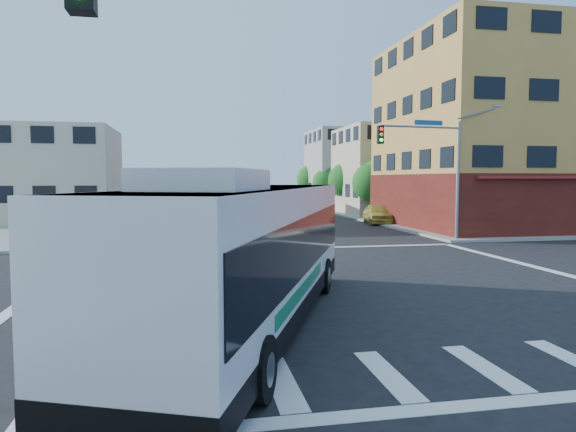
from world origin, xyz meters
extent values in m
plane|color=black|center=(0.00, 0.00, 0.00)|extent=(120.00, 120.00, 0.00)
cube|color=gray|center=(35.00, 35.00, 0.07)|extent=(50.00, 50.00, 0.15)
cube|color=#C79347|center=(20.00, 18.50, 7.00)|extent=(18.00, 15.00, 14.00)
cube|color=maroon|center=(20.00, 18.50, 2.00)|extent=(18.09, 15.08, 4.00)
cube|color=#C3B495|center=(17.00, 34.00, 4.50)|extent=(12.00, 10.00, 9.00)
cube|color=#9F9F9A|center=(17.00, 48.00, 5.00)|extent=(12.00, 10.00, 10.00)
cube|color=beige|center=(-17.00, 30.00, 4.00)|extent=(12.00, 10.00, 8.00)
cylinder|color=slate|center=(10.80, 10.80, 3.50)|extent=(0.18, 0.18, 7.00)
cylinder|color=slate|center=(8.30, 10.55, 6.60)|extent=(5.01, 0.62, 0.12)
cube|color=black|center=(5.80, 10.30, 6.10)|extent=(0.32, 0.30, 1.00)
sphere|color=#FF0C0C|center=(5.80, 10.13, 6.40)|extent=(0.20, 0.20, 0.20)
sphere|color=yellow|center=(5.80, 10.13, 6.10)|extent=(0.20, 0.20, 0.20)
sphere|color=#19FF33|center=(5.80, 10.13, 5.80)|extent=(0.20, 0.20, 0.20)
cube|color=#154E93|center=(8.80, 10.60, 6.85)|extent=(1.80, 0.22, 0.28)
cube|color=gray|center=(13.30, 11.05, 8.00)|extent=(0.50, 0.22, 0.14)
cylinder|color=#332212|center=(11.80, 28.00, 0.96)|extent=(0.28, 0.28, 1.92)
sphere|color=#1B601F|center=(11.80, 28.00, 3.37)|extent=(3.60, 3.60, 3.60)
sphere|color=#1B601F|center=(12.20, 27.70, 4.27)|extent=(2.52, 2.52, 2.52)
cylinder|color=#332212|center=(11.80, 36.00, 1.00)|extent=(0.28, 0.28, 1.99)
sphere|color=#1B601F|center=(11.80, 36.00, 3.51)|extent=(3.80, 3.80, 3.80)
sphere|color=#1B601F|center=(12.20, 35.70, 4.46)|extent=(2.66, 2.66, 2.66)
cylinder|color=#332212|center=(11.80, 44.00, 0.94)|extent=(0.28, 0.28, 1.89)
sphere|color=#1B601F|center=(11.80, 44.00, 3.25)|extent=(3.40, 3.40, 3.40)
sphere|color=#1B601F|center=(12.20, 43.70, 4.10)|extent=(2.38, 2.38, 2.38)
cylinder|color=#332212|center=(11.80, 52.00, 1.01)|extent=(0.28, 0.28, 2.03)
sphere|color=#1B601F|center=(11.80, 52.00, 3.63)|extent=(4.00, 4.00, 4.00)
sphere|color=#1B601F|center=(12.20, 51.70, 4.63)|extent=(2.80, 2.80, 2.80)
cube|color=black|center=(-3.13, -4.42, 0.59)|extent=(7.40, 13.03, 0.48)
cube|color=white|center=(-3.13, -4.42, 1.91)|extent=(7.38, 13.01, 3.07)
cube|color=black|center=(-3.13, -4.42, 2.10)|extent=(7.29, 12.67, 1.35)
cube|color=black|center=(-0.73, 1.51, 1.99)|extent=(2.37, 1.00, 1.45)
cube|color=#E5590C|center=(-0.72, 1.54, 3.07)|extent=(1.93, 0.82, 0.30)
cube|color=white|center=(-3.13, -4.42, 3.38)|extent=(7.23, 12.75, 0.13)
cube|color=white|center=(-4.34, -7.42, 3.64)|extent=(2.67, 2.92, 0.39)
cube|color=#177849|center=(-4.61, -4.40, 1.13)|extent=(2.24, 5.50, 0.30)
cube|color=#177849|center=(-2.04, -5.44, 1.13)|extent=(2.24, 5.50, 0.30)
cylinder|color=black|center=(-2.77, -0.11, 0.56)|extent=(0.72, 1.16, 1.12)
cylinder|color=#99999E|center=(-2.91, -0.05, 0.56)|extent=(0.25, 0.54, 0.56)
cylinder|color=black|center=(-0.39, -1.07, 0.56)|extent=(0.72, 1.16, 1.12)
cylinder|color=#99999E|center=(-0.25, -1.13, 0.56)|extent=(0.25, 0.54, 0.56)
cylinder|color=black|center=(-5.87, -7.77, 0.56)|extent=(0.72, 1.16, 1.12)
cylinder|color=#99999E|center=(-6.01, -7.72, 0.56)|extent=(0.25, 0.54, 0.56)
cylinder|color=black|center=(-3.48, -8.74, 0.56)|extent=(0.72, 1.16, 1.12)
cylinder|color=#99999E|center=(-3.34, -8.79, 0.56)|extent=(0.25, 0.54, 0.56)
cube|color=#2A2A2F|center=(0.64, 30.56, 1.42)|extent=(2.94, 2.85, 2.84)
cube|color=black|center=(0.44, 29.55, 1.85)|extent=(2.26, 0.54, 1.09)
cube|color=#A42506|center=(1.47, 34.62, 2.29)|extent=(3.78, 6.51, 3.27)
cube|color=black|center=(1.21, 33.34, 0.60)|extent=(4.08, 9.03, 0.33)
cylinder|color=black|center=(-0.44, 31.00, 0.55)|extent=(0.52, 1.13, 1.09)
cylinder|color=black|center=(1.81, 30.55, 0.55)|extent=(0.52, 1.13, 1.09)
cylinder|color=black|center=(0.19, 34.10, 0.55)|extent=(0.52, 1.13, 1.09)
cylinder|color=black|center=(2.44, 33.65, 0.55)|extent=(0.52, 1.13, 1.09)
cylinder|color=black|center=(0.73, 36.78, 0.55)|extent=(0.52, 1.13, 1.09)
cylinder|color=black|center=(2.98, 36.32, 0.55)|extent=(0.52, 1.13, 1.09)
imported|color=gold|center=(10.49, 22.94, 0.83)|extent=(2.86, 5.15, 1.66)
camera|label=1|loc=(-4.57, -16.83, 3.65)|focal=32.00mm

